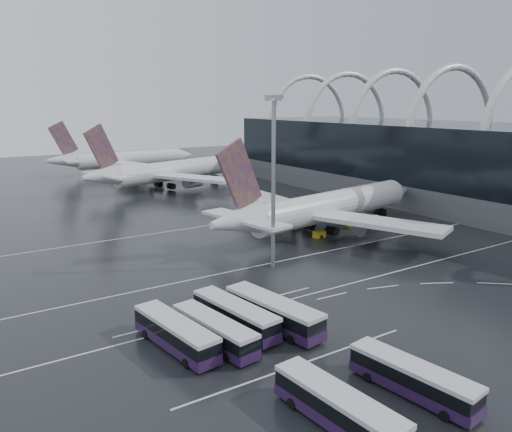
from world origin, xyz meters
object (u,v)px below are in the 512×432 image
gse_cart_belly_c (319,234)px  gse_cart_belly_e (294,218)px  bus_row_near_c (235,315)px  gse_cart_belly_b (353,214)px  floodlight_mast (274,162)px  bus_row_near_a (176,333)px  gse_cart_belly_a (352,223)px  bus_row_far_a (338,408)px  gse_cart_belly_d (368,213)px  bus_row_near_d (273,312)px  airliner_gate_b (167,172)px  bus_row_near_b (214,330)px  airliner_main (324,208)px  bus_row_far_c (413,378)px  airliner_gate_c (122,160)px

gse_cart_belly_c → gse_cart_belly_e: bearing=72.3°
bus_row_near_c → gse_cart_belly_e: (38.46, 39.31, -1.15)m
gse_cart_belly_b → floodlight_mast: bearing=-151.9°
bus_row_near_a → gse_cart_belly_a: bus_row_near_a is taller
bus_row_far_a → gse_cart_belly_d: bearing=-51.9°
bus_row_near_d → gse_cart_belly_a: bearing=-62.2°
airliner_gate_b → bus_row_near_d: bearing=-121.8°
floodlight_mast → gse_cart_belly_d: size_ratio=10.91×
bus_row_far_a → gse_cart_belly_d: bus_row_far_a is taller
bus_row_near_a → gse_cart_belly_c: bus_row_near_a is taller
bus_row_near_b → bus_row_near_d: bearing=-97.1°
airliner_main → bus_row_near_c: airliner_main is taller
bus_row_far_c → gse_cart_belly_e: bearing=-35.9°
gse_cart_belly_b → gse_cart_belly_d: 3.30m
airliner_gate_b → gse_cart_belly_d: 64.75m
gse_cart_belly_d → airliner_gate_c: bearing=103.3°
floodlight_mast → gse_cart_belly_b: floodlight_mast is taller
gse_cart_belly_d → bus_row_near_d: bearing=-145.3°
bus_row_near_b → bus_row_near_c: bus_row_near_c is taller
bus_row_far_a → gse_cart_belly_c: bus_row_far_a is taller
bus_row_far_a → gse_cart_belly_e: size_ratio=5.94×
gse_cart_belly_a → gse_cart_belly_c: bearing=-164.0°
bus_row_near_a → gse_cart_belly_e: size_ratio=6.11×
airliner_gate_c → bus_row_near_b: (-35.19, -135.93, -3.18)m
bus_row_near_c → bus_row_far_c: 21.09m
airliner_main → bus_row_near_a: bearing=-157.4°
floodlight_mast → gse_cart_belly_a: bearing=23.6°
bus_row_far_c → gse_cart_belly_d: bearing=-49.9°
airliner_gate_b → airliner_gate_c: size_ratio=1.05×
floodlight_mast → gse_cart_belly_b: 43.73m
floodlight_mast → gse_cart_belly_d: bearing=24.3°
bus_row_near_b → floodlight_mast: bearing=-56.4°
gse_cart_belly_c → gse_cart_belly_d: 22.60m
bus_row_near_b → gse_cart_belly_c: bus_row_near_b is taller
gse_cart_belly_c → gse_cart_belly_d: (21.12, 8.05, 0.03)m
airliner_main → bus_row_near_d: airliner_main is taller
bus_row_far_a → floodlight_mast: 43.05m
airliner_gate_b → bus_row_near_b: (-35.62, -95.75, -3.37)m
bus_row_far_c → bus_row_near_b: bearing=22.3°
bus_row_near_b → bus_row_far_a: (1.72, -17.75, 0.04)m
bus_row_near_a → bus_row_far_c: 24.14m
bus_row_near_a → bus_row_near_d: (11.68, -1.37, 0.13)m
gse_cart_belly_d → gse_cart_belly_e: size_ratio=1.14×
bus_row_near_b → airliner_gate_b: bearing=-28.5°
bus_row_near_d → bus_row_far_a: (-6.13, -17.88, -0.17)m
gse_cart_belly_e → bus_row_near_c: bearing=-134.4°
bus_row_near_c → gse_cart_belly_e: bearing=-52.1°
bus_row_near_d → gse_cart_belly_a: size_ratio=6.25×
airliner_main → bus_row_far_c: bearing=-132.4°
airliner_gate_b → bus_row_near_d: size_ratio=4.04×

